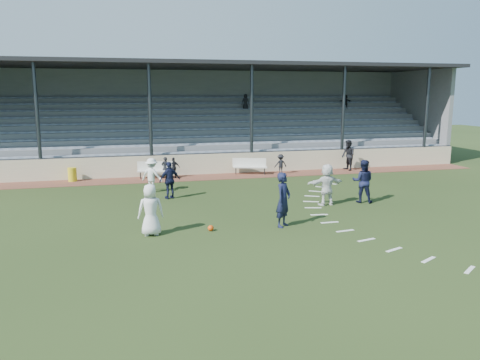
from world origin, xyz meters
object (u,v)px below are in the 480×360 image
(bench_left, at_px, (155,168))
(football, at_px, (211,228))
(trash_bin, at_px, (72,174))
(official, at_px, (348,155))
(bench_right, at_px, (250,165))
(player_navy_lead, at_px, (283,200))
(player_white_lead, at_px, (151,210))

(bench_left, distance_m, football, 10.83)
(football, bearing_deg, trash_bin, 117.27)
(bench_left, bearing_deg, official, 11.80)
(bench_right, relative_size, player_navy_lead, 1.02)
(trash_bin, height_order, official, official)
(football, height_order, player_navy_lead, player_navy_lead)
(trash_bin, bearing_deg, football, -62.73)
(trash_bin, relative_size, player_white_lead, 0.42)
(football, distance_m, official, 15.08)
(official, bearing_deg, bench_left, -95.12)
(bench_left, height_order, official, official)
(bench_left, bearing_deg, player_white_lead, -82.34)
(bench_left, distance_m, trash_bin, 4.48)
(bench_left, height_order, trash_bin, bench_left)
(trash_bin, xyz_separation_m, player_white_lead, (3.60, -10.94, 0.50))
(player_white_lead, bearing_deg, player_navy_lead, 176.31)
(player_white_lead, bearing_deg, trash_bin, -74.20)
(player_navy_lead, bearing_deg, bench_right, 36.78)
(bench_right, bearing_deg, football, -94.25)
(bench_left, xyz_separation_m, football, (1.18, -10.75, -0.48))
(football, distance_m, player_navy_lead, 2.80)
(bench_right, bearing_deg, player_white_lead, -103.05)
(trash_bin, distance_m, football, 12.34)
(football, xyz_separation_m, player_white_lead, (-2.06, 0.03, 0.79))
(bench_left, distance_m, player_navy_lead, 11.50)
(bench_left, xyz_separation_m, player_navy_lead, (3.84, -10.83, 0.41))
(official, bearing_deg, football, -49.61)
(player_white_lead, distance_m, player_navy_lead, 4.72)
(bench_right, relative_size, football, 9.74)
(football, xyz_separation_m, player_navy_lead, (2.66, -0.08, 0.89))
(player_navy_lead, distance_m, official, 13.37)
(football, bearing_deg, bench_left, 96.28)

